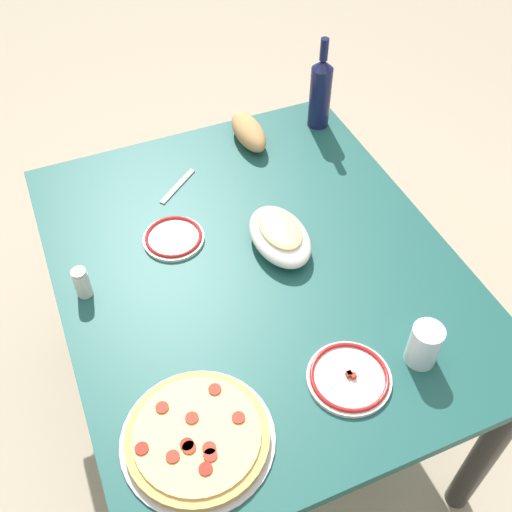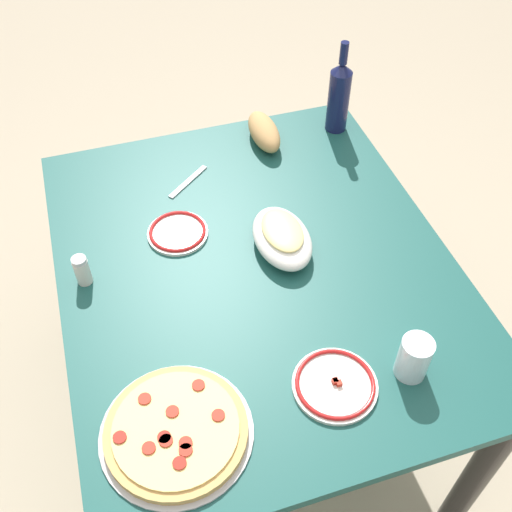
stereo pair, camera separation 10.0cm
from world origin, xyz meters
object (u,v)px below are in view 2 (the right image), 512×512
at_px(baked_pasta_dish, 282,236).
at_px(bread_loaf, 264,132).
at_px(dining_table, 256,290).
at_px(side_plate_near, 178,232).
at_px(pepperoni_pizza, 176,431).
at_px(water_glass, 414,358).
at_px(wine_bottle, 339,96).
at_px(side_plate_far, 335,384).
at_px(spice_shaker, 82,270).

xyz_separation_m(baked_pasta_dish, bread_loaf, (0.46, -0.10, -0.00)).
height_order(dining_table, baked_pasta_dish, baked_pasta_dish).
relative_size(side_plate_near, bread_loaf, 0.82).
distance_m(pepperoni_pizza, water_glass, 0.55).
distance_m(dining_table, wine_bottle, 0.70).
relative_size(dining_table, bread_loaf, 6.12).
relative_size(pepperoni_pizza, wine_bottle, 1.08).
bearing_deg(water_glass, pepperoni_pizza, 88.91).
bearing_deg(pepperoni_pizza, side_plate_far, -89.27).
height_order(dining_table, bread_loaf, bread_loaf).
bearing_deg(dining_table, baked_pasta_dish, -66.45).
relative_size(wine_bottle, water_glass, 2.71).
bearing_deg(bread_loaf, wine_bottle, -90.26).
xyz_separation_m(dining_table, bread_loaf, (0.50, -0.18, 0.15)).
height_order(water_glass, side_plate_near, water_glass).
bearing_deg(bread_loaf, pepperoni_pizza, 151.66).
bearing_deg(baked_pasta_dish, dining_table, 113.55).
distance_m(pepperoni_pizza, side_plate_far, 0.37).
bearing_deg(spice_shaker, bread_loaf, -55.97).
bearing_deg(pepperoni_pizza, side_plate_near, -12.76).
bearing_deg(side_plate_near, spice_shaker, 109.29).
relative_size(wine_bottle, bread_loaf, 1.50).
bearing_deg(side_plate_far, pepperoni_pizza, 90.73).
height_order(wine_bottle, side_plate_far, wine_bottle).
bearing_deg(dining_table, water_glass, -150.60).
distance_m(baked_pasta_dish, bread_loaf, 0.47).
height_order(wine_bottle, bread_loaf, wine_bottle).
distance_m(wine_bottle, bread_loaf, 0.26).
bearing_deg(bread_loaf, water_glass, -176.63).
xyz_separation_m(pepperoni_pizza, wine_bottle, (0.91, -0.74, 0.11)).
relative_size(pepperoni_pizza, bread_loaf, 1.61).
relative_size(water_glass, side_plate_far, 0.58).
bearing_deg(baked_pasta_dish, bread_loaf, -12.04).
relative_size(dining_table, side_plate_near, 7.42).
distance_m(dining_table, pepperoni_pizza, 0.53).
bearing_deg(pepperoni_pizza, water_glass, -91.09).
bearing_deg(spice_shaker, pepperoni_pizza, -164.49).
relative_size(wine_bottle, side_plate_far, 1.58).
distance_m(dining_table, water_glass, 0.51).
bearing_deg(water_glass, wine_bottle, -12.07).
relative_size(dining_table, side_plate_far, 6.44).
distance_m(pepperoni_pizza, side_plate_near, 0.59).
bearing_deg(dining_table, pepperoni_pizza, 143.27).
distance_m(water_glass, spice_shaker, 0.84).
bearing_deg(side_plate_far, dining_table, 8.18).
xyz_separation_m(pepperoni_pizza, side_plate_near, (0.58, -0.13, -0.01)).
bearing_deg(baked_pasta_dish, side_plate_near, 63.22).
bearing_deg(wine_bottle, pepperoni_pizza, 140.79).
height_order(baked_pasta_dish, water_glass, water_glass).
height_order(baked_pasta_dish, bread_loaf, same).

